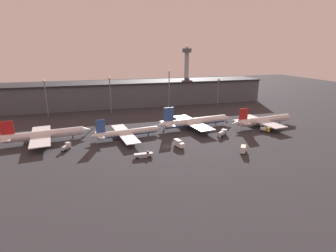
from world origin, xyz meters
TOP-DOWN VIEW (x-y plane):
  - ground at (0.00, 0.00)m, footprint 600.00×600.00m
  - terminal_building at (0.00, 100.98)m, footprint 216.29×27.97m
  - airplane_0 at (-57.39, 23.15)m, footprint 45.29×36.30m
  - airplane_1 at (-16.97, 17.83)m, footprint 38.78×34.96m
  - airplane_2 at (23.82, 25.46)m, footprint 49.32×36.38m
  - airplane_3 at (64.53, 17.33)m, footprint 45.75×32.05m
  - service_vehicle_0 at (30.60, -16.72)m, footprint 5.40×6.37m
  - service_vehicle_1 at (-13.24, -9.97)m, footprint 8.00×2.14m
  - service_vehicle_2 at (5.03, -2.22)m, footprint 3.54×6.72m
  - service_vehicle_3 at (32.25, 6.85)m, footprint 7.46×6.77m
  - service_vehicle_4 at (-45.88, 8.03)m, footprint 4.34×5.59m
  - service_vehicle_5 at (58.56, 6.66)m, footprint 5.15×4.97m
  - lamp_post_0 at (-63.19, 77.88)m, footprint 1.80×1.80m
  - lamp_post_1 at (-20.64, 77.88)m, footprint 1.80×1.80m
  - lamp_post_2 at (23.17, 77.88)m, footprint 1.80×1.80m
  - lamp_post_3 at (64.11, 77.88)m, footprint 1.80×1.80m
  - control_tower at (59.66, 141.55)m, footprint 9.00×9.00m

SIDE VIEW (x-z plane):
  - ground at x=0.00m, z-range 0.00..0.00m
  - service_vehicle_1 at x=-13.24m, z-range -0.07..2.68m
  - service_vehicle_4 at x=-45.88m, z-range 0.07..3.30m
  - service_vehicle_5 at x=58.56m, z-range 0.12..3.26m
  - service_vehicle_3 at x=32.25m, z-range 0.23..3.43m
  - service_vehicle_2 at x=5.03m, z-range 0.19..3.68m
  - service_vehicle_0 at x=30.60m, z-range 0.19..3.69m
  - airplane_1 at x=-16.97m, z-range -2.76..8.50m
  - airplane_0 at x=-57.39m, z-range -2.57..9.80m
  - airplane_3 at x=64.53m, z-range -2.56..9.87m
  - airplane_2 at x=23.82m, z-range -3.17..10.57m
  - terminal_building at x=0.00m, z-range 0.04..19.42m
  - lamp_post_3 at x=64.11m, z-range 3.25..25.50m
  - lamp_post_0 at x=-63.19m, z-range 3.41..28.60m
  - lamp_post_1 at x=-20.64m, z-range 3.44..29.26m
  - lamp_post_2 at x=23.17m, z-range 3.59..32.74m
  - control_tower at x=59.66m, z-range 3.68..51.73m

